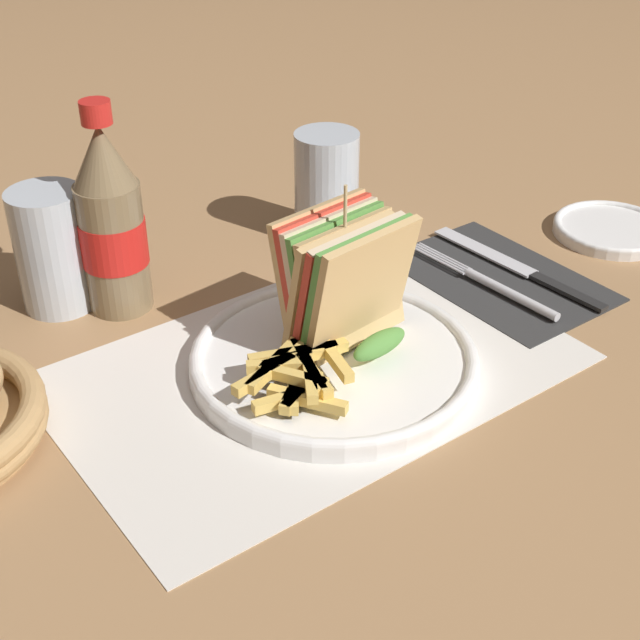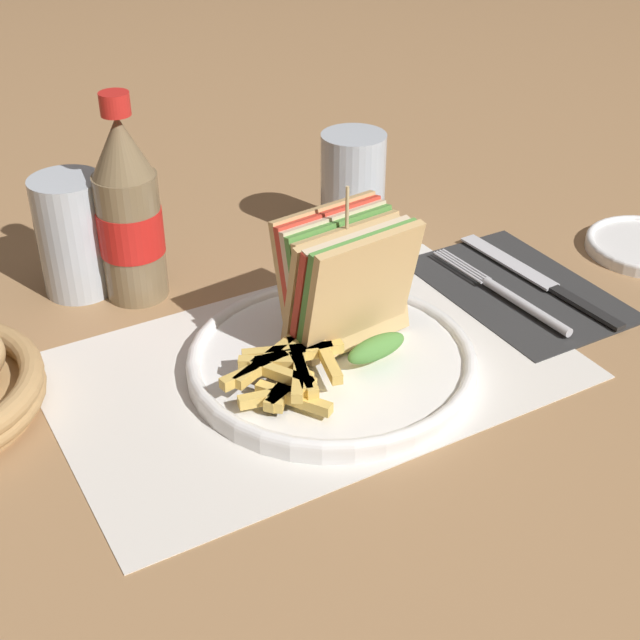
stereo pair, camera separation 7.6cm
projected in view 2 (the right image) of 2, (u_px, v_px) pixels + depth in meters
name	position (u px, v px, depth m)	size (l,w,h in m)	color
ground_plane	(331.00, 362.00, 0.78)	(4.00, 4.00, 0.00)	#9E754C
placemat	(313.00, 369.00, 0.76)	(0.43, 0.28, 0.00)	silver
plate_main	(332.00, 360.00, 0.76)	(0.25, 0.25, 0.02)	white
club_sandwich	(347.00, 284.00, 0.75)	(0.11, 0.10, 0.14)	tan
fries_pile	(288.00, 372.00, 0.71)	(0.11, 0.09, 0.02)	#E0B756
napkin	(518.00, 288.00, 0.88)	(0.14, 0.21, 0.00)	#2D2D2D
fork	(512.00, 297.00, 0.85)	(0.02, 0.19, 0.01)	silver
knife	(540.00, 280.00, 0.88)	(0.03, 0.22, 0.00)	black
coke_bottle_near	(129.00, 214.00, 0.83)	(0.06, 0.06, 0.20)	#7A6647
glass_near	(353.00, 187.00, 0.95)	(0.07, 0.07, 0.12)	silver
glass_far	(75.00, 242.00, 0.85)	(0.07, 0.07, 0.12)	silver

